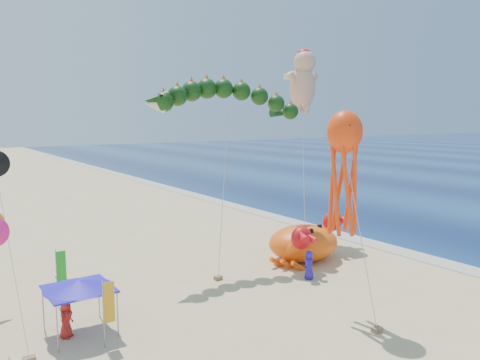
# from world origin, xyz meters

# --- Properties ---
(ground) EXTENTS (320.00, 320.00, 0.00)m
(ground) POSITION_xyz_m (0.00, 0.00, 0.00)
(ground) COLOR #D1B784
(ground) RESTS_ON ground
(foam_strip) EXTENTS (320.00, 320.00, 0.00)m
(foam_strip) POSITION_xyz_m (12.00, 0.00, 0.01)
(foam_strip) COLOR silver
(foam_strip) RESTS_ON ground
(crab_inflatable) EXTENTS (7.32, 6.29, 3.21)m
(crab_inflatable) POSITION_xyz_m (4.28, 2.77, 1.41)
(crab_inflatable) COLOR #FC570D
(crab_inflatable) RESTS_ON ground
(dragon_kite) EXTENTS (12.00, 4.47, 12.69)m
(dragon_kite) POSITION_xyz_m (-0.49, 5.89, 11.38)
(dragon_kite) COLOR black
(dragon_kite) RESTS_ON ground
(cherub_kite) EXTENTS (4.51, 5.20, 16.20)m
(cherub_kite) POSITION_xyz_m (9.20, 8.64, 13.66)
(cherub_kite) COLOR #DDA087
(cherub_kite) RESTS_ON ground
(octopus_kite) EXTENTS (1.91, 3.70, 10.76)m
(octopus_kite) POSITION_xyz_m (-0.54, -5.28, 8.05)
(octopus_kite) COLOR #FB3F0D
(octopus_kite) RESTS_ON ground
(canopy_blue) EXTENTS (3.29, 3.29, 2.71)m
(canopy_blue) POSITION_xyz_m (-12.66, 0.19, 2.44)
(canopy_blue) COLOR gray
(canopy_blue) RESTS_ON ground
(feather_flags) EXTENTS (7.75, 6.39, 3.20)m
(feather_flags) POSITION_xyz_m (-15.26, 0.69, 2.01)
(feather_flags) COLOR gray
(feather_flags) RESTS_ON ground
(beachgoers) EXTENTS (23.15, 8.01, 1.89)m
(beachgoers) POSITION_xyz_m (-12.49, 2.66, 0.88)
(beachgoers) COLOR #B3221C
(beachgoers) RESTS_ON ground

